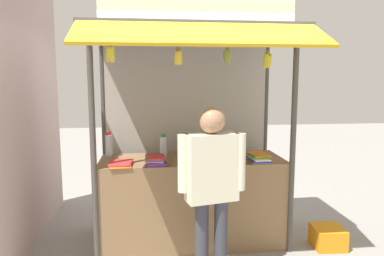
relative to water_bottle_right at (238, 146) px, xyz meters
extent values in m
plane|color=gray|center=(-0.57, -0.15, -1.09)|extent=(20.00, 20.00, 0.00)
cube|color=olive|center=(-0.57, -0.15, -0.60)|extent=(2.06, 0.75, 0.98)
cylinder|color=#4C4742|center=(-1.60, -0.52, 0.10)|extent=(0.06, 0.06, 2.38)
cylinder|color=#4C4742|center=(0.46, -0.52, 0.10)|extent=(0.06, 0.06, 2.38)
cylinder|color=#4C4742|center=(-1.60, 0.41, 0.10)|extent=(0.06, 0.06, 2.38)
cylinder|color=#4C4742|center=(0.46, 0.41, 0.10)|extent=(0.06, 0.06, 2.38)
cube|color=#B7B2A8|center=(-0.57, 0.41, 0.08)|extent=(2.02, 0.04, 2.33)
cube|color=#3F3F44|center=(-0.57, -0.16, 1.32)|extent=(2.26, 1.13, 0.04)
cube|color=gold|center=(-0.57, -0.97, 1.18)|extent=(2.22, 0.51, 0.26)
cube|color=white|center=(-0.57, -0.67, 1.51)|extent=(1.85, 0.04, 0.35)
cylinder|color=#59544C|center=(-0.57, -0.62, 1.22)|extent=(1.96, 0.02, 0.02)
cylinder|color=silver|center=(0.00, 0.00, -0.01)|extent=(0.06, 0.06, 0.20)
cylinder|color=red|center=(0.00, 0.00, 0.11)|extent=(0.04, 0.04, 0.03)
cylinder|color=silver|center=(-0.53, 0.02, -0.01)|extent=(0.06, 0.06, 0.20)
cylinder|color=red|center=(-0.53, 0.02, 0.10)|extent=(0.04, 0.04, 0.03)
cylinder|color=silver|center=(-0.89, -0.07, 0.02)|extent=(0.08, 0.08, 0.24)
cylinder|color=#198C33|center=(-0.89, -0.07, 0.15)|extent=(0.05, 0.05, 0.03)
cylinder|color=silver|center=(-1.52, 0.08, 0.02)|extent=(0.08, 0.08, 0.25)
cylinder|color=red|center=(-1.52, 0.08, 0.17)|extent=(0.05, 0.05, 0.03)
cube|color=orange|center=(-0.42, -0.18, -0.10)|extent=(0.23, 0.25, 0.01)
cube|color=blue|center=(-0.42, -0.17, -0.09)|extent=(0.24, 0.27, 0.01)
cube|color=blue|center=(-0.42, -0.17, -0.08)|extent=(0.23, 0.26, 0.01)
cube|color=orange|center=(-0.43, -0.18, -0.07)|extent=(0.24, 0.27, 0.01)
cube|color=red|center=(-1.34, -0.39, -0.10)|extent=(0.22, 0.30, 0.01)
cube|color=yellow|center=(-1.34, -0.39, -0.09)|extent=(0.23, 0.30, 0.01)
cube|color=red|center=(-1.34, -0.38, -0.08)|extent=(0.23, 0.31, 0.01)
cube|color=red|center=(-1.35, -0.38, -0.07)|extent=(0.25, 0.32, 0.01)
cube|color=blue|center=(-0.98, -0.38, -0.10)|extent=(0.18, 0.26, 0.01)
cube|color=purple|center=(-0.99, -0.37, -0.09)|extent=(0.20, 0.28, 0.01)
cube|color=purple|center=(-0.99, -0.38, -0.08)|extent=(0.21, 0.28, 0.01)
cube|color=black|center=(-0.99, -0.36, -0.07)|extent=(0.21, 0.28, 0.01)
cube|color=white|center=(-0.99, -0.36, -0.06)|extent=(0.21, 0.28, 0.01)
cube|color=red|center=(-0.99, -0.37, -0.05)|extent=(0.20, 0.27, 0.01)
cube|color=purple|center=(-0.98, -0.37, -0.05)|extent=(0.20, 0.27, 0.01)
cube|color=green|center=(-0.99, -0.36, -0.04)|extent=(0.20, 0.28, 0.01)
cube|color=red|center=(-0.99, -0.37, -0.02)|extent=(0.19, 0.27, 0.01)
cube|color=yellow|center=(0.13, -0.36, -0.10)|extent=(0.19, 0.30, 0.01)
cube|color=blue|center=(0.12, -0.38, -0.09)|extent=(0.19, 0.30, 0.01)
cube|color=blue|center=(0.14, -0.37, -0.08)|extent=(0.20, 0.31, 0.01)
cube|color=white|center=(0.14, -0.38, -0.07)|extent=(0.19, 0.29, 0.01)
cube|color=orange|center=(0.13, -0.38, -0.05)|extent=(0.19, 0.29, 0.01)
cube|color=green|center=(0.13, -0.38, -0.04)|extent=(0.21, 0.31, 0.01)
cube|color=orange|center=(0.14, -0.36, -0.03)|extent=(0.20, 0.30, 0.01)
cylinder|color=#332D23|center=(-0.28, -0.62, 1.15)|extent=(0.01, 0.01, 0.11)
cylinder|color=olive|center=(-0.28, -0.62, 1.07)|extent=(0.04, 0.04, 0.04)
ellipsoid|color=olive|center=(-0.27, -0.63, 1.00)|extent=(0.04, 0.07, 0.13)
ellipsoid|color=olive|center=(-0.27, -0.61, 1.00)|extent=(0.07, 0.06, 0.14)
ellipsoid|color=olive|center=(-0.29, -0.61, 1.00)|extent=(0.06, 0.04, 0.13)
ellipsoid|color=olive|center=(-0.30, -0.62, 1.00)|extent=(0.05, 0.06, 0.13)
ellipsoid|color=olive|center=(-0.30, -0.63, 1.00)|extent=(0.06, 0.08, 0.14)
ellipsoid|color=olive|center=(-0.29, -0.64, 1.00)|extent=(0.07, 0.04, 0.13)
ellipsoid|color=olive|center=(-0.27, -0.64, 1.00)|extent=(0.07, 0.06, 0.14)
cylinder|color=#332D23|center=(0.12, -0.62, 1.13)|extent=(0.01, 0.01, 0.13)
cylinder|color=olive|center=(0.12, -0.62, 1.05)|extent=(0.04, 0.04, 0.04)
ellipsoid|color=gold|center=(0.15, -0.62, 0.97)|extent=(0.03, 0.09, 0.15)
ellipsoid|color=gold|center=(0.13, -0.61, 0.97)|extent=(0.06, 0.06, 0.16)
ellipsoid|color=gold|center=(0.11, -0.60, 0.97)|extent=(0.08, 0.05, 0.15)
ellipsoid|color=gold|center=(0.10, -0.61, 0.97)|extent=(0.05, 0.06, 0.16)
ellipsoid|color=gold|center=(0.10, -0.63, 0.97)|extent=(0.05, 0.07, 0.15)
ellipsoid|color=gold|center=(0.12, -0.64, 0.97)|extent=(0.07, 0.04, 0.15)
ellipsoid|color=gold|center=(0.13, -0.64, 0.97)|extent=(0.06, 0.06, 0.16)
cylinder|color=#332D23|center=(-0.76, -0.62, 1.14)|extent=(0.01, 0.01, 0.11)
cylinder|color=olive|center=(-0.76, -0.62, 1.07)|extent=(0.04, 0.04, 0.04)
ellipsoid|color=yellow|center=(-0.74, -0.63, 0.99)|extent=(0.04, 0.08, 0.14)
ellipsoid|color=yellow|center=(-0.75, -0.61, 0.99)|extent=(0.06, 0.06, 0.15)
ellipsoid|color=yellow|center=(-0.77, -0.61, 0.99)|extent=(0.08, 0.05, 0.14)
ellipsoid|color=yellow|center=(-0.78, -0.61, 0.99)|extent=(0.06, 0.07, 0.15)
ellipsoid|color=yellow|center=(-0.78, -0.63, 0.99)|extent=(0.05, 0.07, 0.14)
ellipsoid|color=yellow|center=(-0.77, -0.64, 0.99)|extent=(0.08, 0.04, 0.14)
ellipsoid|color=yellow|center=(-0.75, -0.64, 0.99)|extent=(0.07, 0.07, 0.15)
cylinder|color=#332D23|center=(-1.40, -0.62, 1.16)|extent=(0.01, 0.01, 0.08)
cylinder|color=olive|center=(-1.40, -0.62, 1.10)|extent=(0.04, 0.04, 0.04)
ellipsoid|color=yellow|center=(-1.37, -0.63, 1.02)|extent=(0.04, 0.08, 0.16)
ellipsoid|color=yellow|center=(-1.38, -0.60, 1.02)|extent=(0.07, 0.06, 0.16)
ellipsoid|color=yellow|center=(-1.41, -0.60, 1.02)|extent=(0.09, 0.05, 0.16)
ellipsoid|color=yellow|center=(-1.42, -0.61, 1.02)|extent=(0.06, 0.07, 0.16)
ellipsoid|color=yellow|center=(-1.42, -0.63, 1.02)|extent=(0.05, 0.08, 0.16)
ellipsoid|color=yellow|center=(-1.40, -0.65, 1.02)|extent=(0.08, 0.04, 0.16)
ellipsoid|color=yellow|center=(-1.38, -0.64, 1.02)|extent=(0.06, 0.06, 0.16)
cylinder|color=#383842|center=(-0.58, -1.00, -0.70)|extent=(0.13, 0.13, 0.78)
cylinder|color=#383842|center=(-0.40, -1.00, -0.70)|extent=(0.13, 0.13, 0.78)
cube|color=#EAE5C6|center=(-0.49, -1.00, 0.00)|extent=(0.50, 0.30, 0.62)
cylinder|color=#EAE5C6|center=(-0.75, -1.00, 0.05)|extent=(0.10, 0.10, 0.52)
cylinder|color=#EAE5C6|center=(-0.23, -1.00, 0.05)|extent=(0.10, 0.10, 0.52)
sphere|color=tan|center=(-0.49, -1.00, 0.43)|extent=(0.23, 0.23, 0.23)
cube|color=orange|center=(0.92, -0.48, -0.97)|extent=(0.35, 0.35, 0.23)
cube|color=#C5AAA9|center=(-2.46, 0.15, 0.52)|extent=(0.20, 2.40, 3.21)
camera|label=1|loc=(-1.05, -4.15, 0.81)|focal=34.02mm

